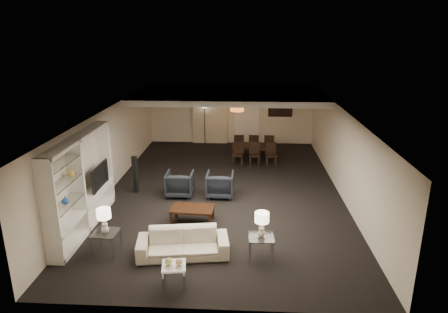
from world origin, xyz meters
The scene contains 35 objects.
floor centered at (0.00, 0.00, 0.00)m, with size 11.00×11.00×0.00m, color black.
ceiling centered at (0.00, 0.00, 2.50)m, with size 7.00×11.00×0.02m, color silver.
wall_back centered at (0.00, 5.50, 1.25)m, with size 7.00×0.02×2.50m, color beige.
wall_front centered at (0.00, -5.50, 1.25)m, with size 7.00×0.02×2.50m, color beige.
wall_left centered at (-3.50, 0.00, 1.25)m, with size 0.02×11.00×2.50m, color beige.
wall_right centered at (3.50, 0.00, 1.25)m, with size 0.02×11.00×2.50m, color beige.
ceiling_soffit centered at (0.00, 3.50, 2.40)m, with size 7.00×4.00×0.20m, color silver.
curtains centered at (-0.90, 5.42, 1.20)m, with size 1.50×0.12×2.40m, color beige.
door centered at (0.70, 5.47, 1.05)m, with size 0.90×0.05×2.10m, color silver.
painting centered at (2.10, 5.46, 1.55)m, with size 0.95×0.04×0.65m, color #142D38.
media_unit centered at (-3.31, -2.60, 1.18)m, with size 0.38×3.40×2.35m, color white, non-canonical shape.
pendant_light centered at (0.30, 3.50, 1.92)m, with size 0.52×0.52×0.24m, color #D8591E.
sofa centered at (-0.69, -3.74, 0.29)m, with size 1.97×0.77×0.58m, color beige.
coffee_table centered at (-0.69, -2.14, 0.19)m, with size 1.08×0.63×0.39m, color black, non-canonical shape.
armchair_left centered at (-1.29, -0.44, 0.37)m, with size 0.78×0.81×0.73m, color black.
armchair_right centered at (-0.09, -0.44, 0.37)m, with size 0.78×0.81×0.73m, color black.
side_table_left centered at (-2.39, -3.74, 0.25)m, with size 0.54×0.54×0.51m, color silver, non-canonical shape.
side_table_right centered at (1.01, -3.74, 0.25)m, with size 0.54×0.54×0.51m, color white, non-canonical shape.
table_lamp_left centered at (-2.39, -3.74, 0.79)m, with size 0.31×0.31×0.56m, color beige, non-canonical shape.
table_lamp_right centered at (1.01, -3.74, 0.79)m, with size 0.31×0.31×0.56m, color #F0E0CA, non-canonical shape.
marble_table centered at (-0.69, -4.84, 0.23)m, with size 0.45×0.45×0.45m, color white, non-canonical shape.
gold_gourd_a centered at (-0.79, -4.84, 0.52)m, with size 0.14×0.14×0.14m, color #E3D378.
gold_gourd_b centered at (-0.59, -4.84, 0.51)m, with size 0.13×0.13×0.13m, color tan.
television centered at (-3.28, -1.75, 1.06)m, with size 0.14×1.08×0.62m, color black.
vase_blue centered at (-3.31, -3.53, 1.15)m, with size 0.18×0.18×0.19m, color #24509D.
vase_amber centered at (-3.31, -3.10, 1.65)m, with size 0.17×0.17×0.17m, color gold.
floor_speaker centered at (-2.67, -0.26, 0.57)m, with size 0.12×0.12×1.14m, color black.
dining_table centered at (0.97, 3.05, 0.29)m, with size 1.65×0.92×0.58m, color black.
chair_nl centered at (0.37, 2.40, 0.43)m, with size 0.40×0.40×0.86m, color black, non-canonical shape.
chair_nm centered at (0.97, 2.40, 0.43)m, with size 0.40×0.40×0.86m, color black, non-canonical shape.
chair_nr centered at (1.57, 2.40, 0.43)m, with size 0.40×0.40×0.86m, color black, non-canonical shape.
chair_fl centered at (0.37, 3.70, 0.43)m, with size 0.40×0.40×0.86m, color black, non-canonical shape.
chair_fm centered at (0.97, 3.70, 0.43)m, with size 0.40×0.40×0.86m, color black, non-canonical shape.
chair_fr centered at (1.57, 3.70, 0.43)m, with size 0.40×0.40×0.86m, color black, non-canonical shape.
floor_lamp centered at (-1.11, 5.20, 0.93)m, with size 0.27×0.27×1.86m, color black, non-canonical shape.
Camera 1 is at (0.62, -11.39, 4.72)m, focal length 32.00 mm.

